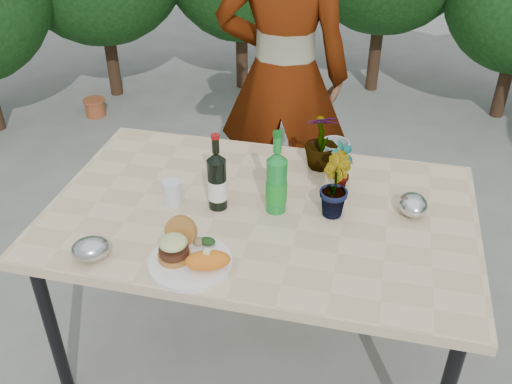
% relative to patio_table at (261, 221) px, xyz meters
% --- Properties ---
extents(ground, '(80.00, 80.00, 0.00)m').
position_rel_patio_table_xyz_m(ground, '(0.00, 0.00, -0.69)').
color(ground, slate).
rests_on(ground, ground).
extents(patio_table, '(1.60, 1.00, 0.75)m').
position_rel_patio_table_xyz_m(patio_table, '(0.00, 0.00, 0.00)').
color(patio_table, beige).
rests_on(patio_table, ground).
extents(dinner_plate, '(0.28, 0.28, 0.01)m').
position_rel_patio_table_xyz_m(dinner_plate, '(-0.16, -0.36, 0.06)').
color(dinner_plate, white).
rests_on(dinner_plate, patio_table).
extents(burger_stack, '(0.11, 0.16, 0.11)m').
position_rel_patio_table_xyz_m(burger_stack, '(-0.21, -0.34, 0.12)').
color(burger_stack, '#B7722D').
rests_on(burger_stack, dinner_plate).
extents(sweet_potato, '(0.17, 0.12, 0.06)m').
position_rel_patio_table_xyz_m(sweet_potato, '(-0.09, -0.38, 0.10)').
color(sweet_potato, orange).
rests_on(sweet_potato, dinner_plate).
extents(grilled_veg, '(0.08, 0.05, 0.03)m').
position_rel_patio_table_xyz_m(grilled_veg, '(-0.14, -0.27, 0.09)').
color(grilled_veg, olive).
rests_on(grilled_veg, dinner_plate).
extents(wine_bottle, '(0.07, 0.07, 0.31)m').
position_rel_patio_table_xyz_m(wine_bottle, '(-0.16, -0.02, 0.17)').
color(wine_bottle, black).
rests_on(wine_bottle, patio_table).
extents(sparkling_water, '(0.08, 0.08, 0.33)m').
position_rel_patio_table_xyz_m(sparkling_water, '(0.06, 0.01, 0.18)').
color(sparkling_water, '#17812C').
rests_on(sparkling_water, patio_table).
extents(plastic_cup, '(0.07, 0.07, 0.09)m').
position_rel_patio_table_xyz_m(plastic_cup, '(-0.34, -0.04, 0.10)').
color(plastic_cup, silver).
rests_on(plastic_cup, patio_table).
extents(seedling_left, '(0.12, 0.13, 0.20)m').
position_rel_patio_table_xyz_m(seedling_left, '(0.27, 0.22, 0.16)').
color(seedling_left, '#21581E').
rests_on(seedling_left, patio_table).
extents(seedling_mid, '(0.15, 0.16, 0.24)m').
position_rel_patio_table_xyz_m(seedling_mid, '(0.26, 0.04, 0.18)').
color(seedling_mid, '#25511C').
rests_on(seedling_mid, patio_table).
extents(seedling_right, '(0.17, 0.17, 0.25)m').
position_rel_patio_table_xyz_m(seedling_right, '(0.17, 0.36, 0.18)').
color(seedling_right, '#296121').
rests_on(seedling_right, patio_table).
extents(blue_bowl, '(0.14, 0.14, 0.10)m').
position_rel_patio_table_xyz_m(blue_bowl, '(0.23, 0.40, 0.11)').
color(blue_bowl, white).
rests_on(blue_bowl, patio_table).
extents(foil_packet_left, '(0.17, 0.16, 0.08)m').
position_rel_patio_table_xyz_m(foil_packet_left, '(-0.49, -0.41, 0.10)').
color(foil_packet_left, '#ADB0B4').
rests_on(foil_packet_left, patio_table).
extents(foil_packet_right, '(0.13, 0.15, 0.08)m').
position_rel_patio_table_xyz_m(foil_packet_right, '(0.56, 0.10, 0.10)').
color(foil_packet_right, silver).
rests_on(foil_packet_right, patio_table).
extents(person, '(0.70, 0.50, 1.82)m').
position_rel_patio_table_xyz_m(person, '(-0.09, 0.90, 0.22)').
color(person, '#955B4A').
rests_on(person, ground).
extents(terracotta_pot, '(0.17, 0.17, 0.14)m').
position_rel_patio_table_xyz_m(terracotta_pot, '(-1.78, 1.97, -0.62)').
color(terracotta_pot, '#A64D2A').
rests_on(terracotta_pot, ground).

